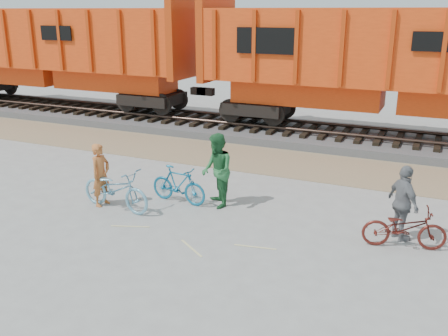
{
  "coord_description": "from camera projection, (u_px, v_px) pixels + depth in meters",
  "views": [
    {
      "loc": [
        5.29,
        -9.53,
        4.76
      ],
      "look_at": [
        0.33,
        1.5,
        0.93
      ],
      "focal_mm": 40.0,
      "sensor_mm": 36.0,
      "label": 1
    }
  ],
  "objects": [
    {
      "name": "track",
      "position": [
        295.0,
        125.0,
        19.47
      ],
      "size": [
        120.0,
        2.6,
        0.24
      ],
      "color": "black",
      "rests_on": "ballast_bed"
    },
    {
      "name": "ground",
      "position": [
        185.0,
        221.0,
        11.79
      ],
      "size": [
        120.0,
        120.0,
        0.0
      ],
      "primitive_type": "plane",
      "color": "#9E9E99",
      "rests_on": "ground"
    },
    {
      "name": "person_woman",
      "position": [
        403.0,
        203.0,
        10.61
      ],
      "size": [
        0.94,
        1.01,
        1.67
      ],
      "primitive_type": "imported",
      "rotation": [
        0.0,
        0.0,
        2.26
      ],
      "color": "slate",
      "rests_on": "ground"
    },
    {
      "name": "gravel_strip",
      "position": [
        264.0,
        160.0,
        16.57
      ],
      "size": [
        120.0,
        3.0,
        0.02
      ],
      "primitive_type": "cube",
      "color": "#9F8362",
      "rests_on": "ground"
    },
    {
      "name": "person_solo",
      "position": [
        101.0,
        175.0,
        12.54
      ],
      "size": [
        0.43,
        0.61,
        1.61
      ],
      "primitive_type": "imported",
      "rotation": [
        0.0,
        0.0,
        1.5
      ],
      "color": "#BD662F",
      "rests_on": "ground"
    },
    {
      "name": "person_man",
      "position": [
        217.0,
        171.0,
        12.43
      ],
      "size": [
        1.12,
        1.16,
        1.88
      ],
      "primitive_type": "imported",
      "rotation": [
        0.0,
        0.0,
        -0.93
      ],
      "color": "#266936",
      "rests_on": "ground"
    },
    {
      "name": "hopper_car_center",
      "position": [
        395.0,
        63.0,
        17.34
      ],
      "size": [
        14.0,
        3.13,
        4.65
      ],
      "color": "black",
      "rests_on": "track"
    },
    {
      "name": "bicycle_maroon",
      "position": [
        404.0,
        228.0,
        10.35
      ],
      "size": [
        1.79,
        0.97,
        0.89
      ],
      "primitive_type": "imported",
      "rotation": [
        0.0,
        0.0,
        1.8
      ],
      "color": "#541A14",
      "rests_on": "ground"
    },
    {
      "name": "ballast_bed",
      "position": [
        295.0,
        133.0,
        19.57
      ],
      "size": [
        120.0,
        4.0,
        0.3
      ],
      "primitive_type": "cube",
      "color": "slate",
      "rests_on": "ground"
    },
    {
      "name": "bicycle_blue",
      "position": [
        116.0,
        189.0,
        12.34
      ],
      "size": [
        2.09,
        0.92,
        1.07
      ],
      "primitive_type": "imported",
      "rotation": [
        0.0,
        0.0,
        1.47
      ],
      "color": "#6DACC8",
      "rests_on": "ground"
    },
    {
      "name": "hopper_car_left",
      "position": [
        58.0,
        50.0,
        23.21
      ],
      "size": [
        14.0,
        3.13,
        4.65
      ],
      "color": "black",
      "rests_on": "track"
    },
    {
      "name": "bicycle_teal",
      "position": [
        178.0,
        185.0,
        12.79
      ],
      "size": [
        1.65,
        0.61,
        0.97
      ],
      "primitive_type": "imported",
      "rotation": [
        0.0,
        0.0,
        1.47
      ],
      "color": "#11648A",
      "rests_on": "ground"
    }
  ]
}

